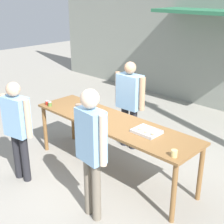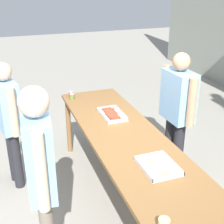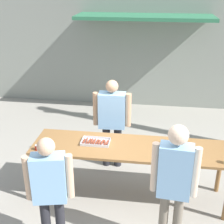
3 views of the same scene
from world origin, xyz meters
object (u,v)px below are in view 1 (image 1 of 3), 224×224
Objects in this scene: person_customer_holding_hotdog at (17,124)px; person_customer_with_cup at (91,144)px; person_server_behind_table at (130,99)px; beer_cup at (174,153)px; condiment_jar_ketchup at (50,104)px; condiment_jar_mustard at (47,103)px; food_tray_sausages at (91,111)px; food_tray_buns at (146,131)px.

person_customer_with_cup reaches higher than person_customer_holding_hotdog.
person_customer_holding_hotdog is at bearing -105.01° from person_server_behind_table.
person_server_behind_table is at bearing 146.70° from beer_cup.
condiment_jar_ketchup is at bearing -14.83° from person_customer_with_cup.
beer_cup reaches higher than condiment_jar_mustard.
person_customer_holding_hotdog is (-0.47, -2.03, -0.02)m from person_server_behind_table.
condiment_jar_ketchup is at bearing -128.33° from person_server_behind_table.
person_server_behind_table is (-1.75, 1.15, 0.02)m from beer_cup.
person_customer_holding_hotdog is at bearing -158.31° from beer_cup.
food_tray_buns is (1.20, 0.00, 0.00)m from food_tray_sausages.
food_tray_buns is at bearing -154.09° from person_customer_holding_hotdog.
person_customer_holding_hotdog reaches higher than food_tray_buns.
person_customer_with_cup reaches higher than person_server_behind_table.
condiment_jar_mustard is at bearing -170.94° from food_tray_buns.
food_tray_sausages is at bearing 170.59° from beer_cup.
condiment_jar_ketchup is 0.04× the size of person_customer_with_cup.
beer_cup is (0.68, -0.31, 0.03)m from food_tray_buns.
person_customer_holding_hotdog is at bearing -61.17° from condiment_jar_mustard.
person_customer_holding_hotdog is 1.48m from person_customer_with_cup.
condiment_jar_mustard is at bearing 173.97° from condiment_jar_ketchup.
beer_cup reaches higher than food_tray_sausages.
condiment_jar_ketchup is at bearing -179.62° from beer_cup.
beer_cup is 0.05× the size of person_server_behind_table.
condiment_jar_ketchup is 1.45m from person_server_behind_table.
condiment_jar_ketchup is 0.05× the size of person_server_behind_table.
food_tray_buns is 1.94m from person_customer_holding_hotdog.
person_customer_holding_hotdog is at bearing -142.04° from food_tray_buns.
food_tray_sausages is at bearing -179.93° from food_tray_buns.
condiment_jar_mustard is 1.50m from person_server_behind_table.
beer_cup is at bearing -9.41° from food_tray_sausages.
beer_cup is (2.70, 0.01, 0.01)m from condiment_jar_mustard.
person_server_behind_table is at bearing 50.50° from condiment_jar_mustard.
person_customer_with_cup is (1.14, -1.01, 0.15)m from food_tray_sausages.
person_customer_holding_hotdog is (-1.53, -1.20, 0.03)m from food_tray_buns.
food_tray_buns is at bearing 0.07° from food_tray_sausages.
condiment_jar_ketchup is 0.95m from person_customer_holding_hotdog.
food_tray_sausages is 1.20m from food_tray_buns.
condiment_jar_ketchup is (-1.92, -0.33, 0.02)m from food_tray_buns.
person_server_behind_table reaches higher than beer_cup.
beer_cup is at bearing -24.68° from food_tray_buns.
food_tray_sausages is at bearing 24.67° from condiment_jar_ketchup.
person_server_behind_table is (0.86, 1.16, 0.02)m from condiment_jar_ketchup.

